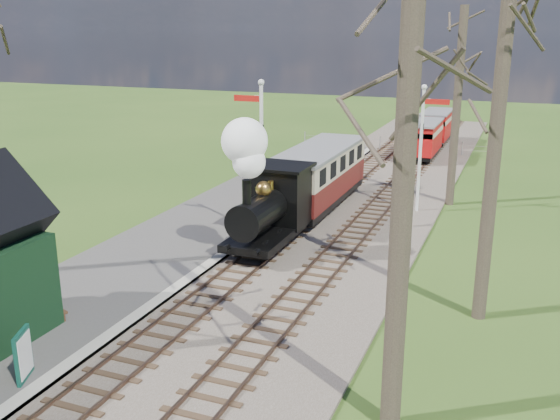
{
  "coord_description": "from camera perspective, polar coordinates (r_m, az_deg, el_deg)",
  "views": [
    {
      "loc": [
        8.53,
        -5.36,
        8.01
      ],
      "look_at": [
        0.43,
        15.04,
        1.6
      ],
      "focal_mm": 40.0,
      "sensor_mm": 36.0,
      "label": 1
    }
  ],
  "objects": [
    {
      "name": "sign_board",
      "position": [
        15.83,
        -22.4,
        -12.16
      ],
      "size": [
        0.38,
        0.79,
        1.2
      ],
      "color": "#0E4334",
      "rests_on": "platform"
    },
    {
      "name": "coping_strip",
      "position": [
        23.07,
        -4.73,
        -3.82
      ],
      "size": [
        0.4,
        44.0,
        0.21
      ],
      "primitive_type": "cube",
      "color": "#B2AD9E",
      "rests_on": "ground"
    },
    {
      "name": "bare_trees",
      "position": [
        17.28,
        -3.28,
        6.92
      ],
      "size": [
        15.51,
        22.39,
        12.0
      ],
      "color": "#382D23",
      "rests_on": "ground"
    },
    {
      "name": "track_near",
      "position": [
        29.73,
        4.19,
        0.8
      ],
      "size": [
        1.6,
        60.0,
        0.15
      ],
      "color": "brown",
      "rests_on": "ground"
    },
    {
      "name": "coach",
      "position": [
        28.29,
        3.55,
        3.29
      ],
      "size": [
        2.34,
        8.01,
        2.46
      ],
      "color": "black",
      "rests_on": "ground"
    },
    {
      "name": "track_far",
      "position": [
        29.09,
        9.07,
        0.29
      ],
      "size": [
        1.6,
        60.0,
        0.15
      ],
      "color": "brown",
      "rests_on": "ground"
    },
    {
      "name": "semaphore_near",
      "position": [
        23.71,
        -1.84,
        5.6
      ],
      "size": [
        1.22,
        0.24,
        6.22
      ],
      "color": "silver",
      "rests_on": "ground"
    },
    {
      "name": "bench",
      "position": [
        18.35,
        -21.42,
        -8.74
      ],
      "size": [
        0.93,
        1.56,
        0.86
      ],
      "color": "#482C19",
      "rests_on": "platform"
    },
    {
      "name": "locomotive",
      "position": [
        22.62,
        -1.27,
        1.62
      ],
      "size": [
        2.0,
        4.67,
        5.01
      ],
      "color": "black",
      "rests_on": "ground"
    },
    {
      "name": "fence_line",
      "position": [
        42.83,
        10.3,
        5.98
      ],
      "size": [
        12.6,
        0.08,
        1.0
      ],
      "color": "slate",
      "rests_on": "ground"
    },
    {
      "name": "platform",
      "position": [
        24.13,
        -9.64,
        -3.1
      ],
      "size": [
        5.0,
        44.0,
        0.2
      ],
      "primitive_type": "cube",
      "color": "#474442",
      "rests_on": "ground"
    },
    {
      "name": "red_carriage_a",
      "position": [
        40.25,
        12.97,
        6.36
      ],
      "size": [
        1.85,
        4.58,
        1.95
      ],
      "color": "black",
      "rests_on": "ground"
    },
    {
      "name": "red_carriage_b",
      "position": [
        45.63,
        14.08,
        7.42
      ],
      "size": [
        1.85,
        4.58,
        1.95
      ],
      "color": "black",
      "rests_on": "ground"
    },
    {
      "name": "semaphore_far",
      "position": [
        28.07,
        12.92,
        6.31
      ],
      "size": [
        1.22,
        0.24,
        5.72
      ],
      "color": "silver",
      "rests_on": "ground"
    },
    {
      "name": "ballast_bed",
      "position": [
        29.4,
        6.6,
        0.46
      ],
      "size": [
        8.0,
        60.0,
        0.1
      ],
      "primitive_type": "cube",
      "color": "brown",
      "rests_on": "ground"
    },
    {
      "name": "distant_hills",
      "position": [
        74.17,
        14.96,
        -3.36
      ],
      "size": [
        114.4,
        48.0,
        22.02
      ],
      "color": "#385B23",
      "rests_on": "ground"
    }
  ]
}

